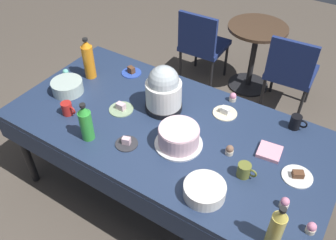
{
  "coord_description": "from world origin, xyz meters",
  "views": [
    {
      "loc": [
        0.95,
        -1.49,
        2.37
      ],
      "look_at": [
        0.0,
        0.0,
        0.8
      ],
      "focal_mm": 38.15,
      "sensor_mm": 36.0,
      "label": 1
    }
  ],
  "objects_px": {
    "dessert_plate_cream": "(225,112)",
    "cupcake_cocoa": "(230,150)",
    "soda_bottle_lime_soda": "(86,123)",
    "frosted_layer_cake": "(179,137)",
    "ceramic_snack_bowl": "(205,190)",
    "cupcake_rose": "(233,97)",
    "dessert_plate_cobalt": "(131,72)",
    "cupcake_berry": "(66,73)",
    "glass_salad_bowl": "(67,87)",
    "maroon_chair_right": "(291,70)",
    "maroon_chair_left": "(202,43)",
    "potluck_table": "(168,132)",
    "cupcake_vanilla": "(285,203)",
    "soda_bottle_orange_juice": "(88,59)",
    "coffee_mug_red": "(67,109)",
    "dessert_plate_charcoal": "(127,143)",
    "dessert_plate_sage": "(121,108)",
    "soda_bottle_ginger_ale": "(277,227)",
    "coffee_mug_black": "(296,122)",
    "coffee_mug_olive": "(244,170)",
    "dessert_plate_white": "(297,176)",
    "slow_cooker": "(164,90)",
    "cupcake_lemon": "(311,228)",
    "round_cafe_table": "(255,46)"
  },
  "relations": [
    {
      "from": "frosted_layer_cake",
      "to": "dessert_plate_charcoal",
      "type": "bearing_deg",
      "value": -147.64
    },
    {
      "from": "cupcake_lemon",
      "to": "round_cafe_table",
      "type": "height_order",
      "value": "cupcake_lemon"
    },
    {
      "from": "dessert_plate_cream",
      "to": "soda_bottle_ginger_ale",
      "type": "distance_m",
      "value": 0.99
    },
    {
      "from": "dessert_plate_white",
      "to": "cupcake_rose",
      "type": "relative_size",
      "value": 2.65
    },
    {
      "from": "soda_bottle_lime_soda",
      "to": "frosted_layer_cake",
      "type": "bearing_deg",
      "value": 26.41
    },
    {
      "from": "glass_salad_bowl",
      "to": "coffee_mug_black",
      "type": "height_order",
      "value": "coffee_mug_black"
    },
    {
      "from": "frosted_layer_cake",
      "to": "ceramic_snack_bowl",
      "type": "relative_size",
      "value": 1.31
    },
    {
      "from": "potluck_table",
      "to": "dessert_plate_charcoal",
      "type": "distance_m",
      "value": 0.32
    },
    {
      "from": "dessert_plate_cobalt",
      "to": "soda_bottle_lime_soda",
      "type": "distance_m",
      "value": 0.78
    },
    {
      "from": "cupcake_berry",
      "to": "maroon_chair_left",
      "type": "bearing_deg",
      "value": 73.24
    },
    {
      "from": "cupcake_lemon",
      "to": "soda_bottle_orange_juice",
      "type": "height_order",
      "value": "soda_bottle_orange_juice"
    },
    {
      "from": "soda_bottle_ginger_ale",
      "to": "coffee_mug_black",
      "type": "relative_size",
      "value": 2.41
    },
    {
      "from": "potluck_table",
      "to": "slow_cooker",
      "type": "xyz_separation_m",
      "value": [
        -0.12,
        0.14,
        0.22
      ]
    },
    {
      "from": "glass_salad_bowl",
      "to": "maroon_chair_right",
      "type": "distance_m",
      "value": 2.05
    },
    {
      "from": "soda_bottle_lime_soda",
      "to": "coffee_mug_olive",
      "type": "height_order",
      "value": "soda_bottle_lime_soda"
    },
    {
      "from": "dessert_plate_cream",
      "to": "cupcake_cocoa",
      "type": "distance_m",
      "value": 0.38
    },
    {
      "from": "coffee_mug_olive",
      "to": "maroon_chair_left",
      "type": "distance_m",
      "value": 2.03
    },
    {
      "from": "cupcake_lemon",
      "to": "maroon_chair_right",
      "type": "xyz_separation_m",
      "value": [
        -0.63,
        1.8,
        -0.29
      ]
    },
    {
      "from": "dessert_plate_cobalt",
      "to": "soda_bottle_ginger_ale",
      "type": "bearing_deg",
      "value": -28.78
    },
    {
      "from": "dessert_plate_cream",
      "to": "cupcake_berry",
      "type": "height_order",
      "value": "cupcake_berry"
    },
    {
      "from": "coffee_mug_black",
      "to": "maroon_chair_right",
      "type": "relative_size",
      "value": 0.14
    },
    {
      "from": "dessert_plate_cobalt",
      "to": "coffee_mug_red",
      "type": "distance_m",
      "value": 0.64
    },
    {
      "from": "coffee_mug_olive",
      "to": "cupcake_lemon",
      "type": "bearing_deg",
      "value": -20.09
    },
    {
      "from": "cupcake_cocoa",
      "to": "soda_bottle_lime_soda",
      "type": "bearing_deg",
      "value": -156.6
    },
    {
      "from": "ceramic_snack_bowl",
      "to": "cupcake_rose",
      "type": "xyz_separation_m",
      "value": [
        -0.22,
        0.85,
        -0.01
      ]
    },
    {
      "from": "frosted_layer_cake",
      "to": "dessert_plate_sage",
      "type": "xyz_separation_m",
      "value": [
        -0.52,
        0.07,
        -0.05
      ]
    },
    {
      "from": "soda_bottle_ginger_ale",
      "to": "soda_bottle_lime_soda",
      "type": "xyz_separation_m",
      "value": [
        -1.26,
        0.07,
        -0.0
      ]
    },
    {
      "from": "cupcake_cocoa",
      "to": "maroon_chair_left",
      "type": "relative_size",
      "value": 0.08
    },
    {
      "from": "cupcake_berry",
      "to": "frosted_layer_cake",
      "type": "bearing_deg",
      "value": -8.25
    },
    {
      "from": "soda_bottle_orange_juice",
      "to": "maroon_chair_left",
      "type": "height_order",
      "value": "soda_bottle_orange_juice"
    },
    {
      "from": "cupcake_cocoa",
      "to": "cupcake_rose",
      "type": "bearing_deg",
      "value": 112.72
    },
    {
      "from": "cupcake_berry",
      "to": "soda_bottle_lime_soda",
      "type": "bearing_deg",
      "value": -34.51
    },
    {
      "from": "frosted_layer_cake",
      "to": "ceramic_snack_bowl",
      "type": "xyz_separation_m",
      "value": [
        0.32,
        -0.26,
        -0.03
      ]
    },
    {
      "from": "glass_salad_bowl",
      "to": "cupcake_cocoa",
      "type": "distance_m",
      "value": 1.29
    },
    {
      "from": "dessert_plate_sage",
      "to": "round_cafe_table",
      "type": "xyz_separation_m",
      "value": [
        0.32,
        1.78,
        -0.27
      ]
    },
    {
      "from": "potluck_table",
      "to": "cupcake_vanilla",
      "type": "distance_m",
      "value": 0.9
    },
    {
      "from": "cupcake_rose",
      "to": "dessert_plate_white",
      "type": "bearing_deg",
      "value": -36.06
    },
    {
      "from": "glass_salad_bowl",
      "to": "coffee_mug_olive",
      "type": "height_order",
      "value": "glass_salad_bowl"
    },
    {
      "from": "glass_salad_bowl",
      "to": "coffee_mug_black",
      "type": "xyz_separation_m",
      "value": [
        1.56,
        0.52,
        0.0
      ]
    },
    {
      "from": "dessert_plate_sage",
      "to": "maroon_chair_left",
      "type": "relative_size",
      "value": 0.2
    },
    {
      "from": "coffee_mug_red",
      "to": "cupcake_lemon",
      "type": "bearing_deg",
      "value": -0.39
    },
    {
      "from": "dessert_plate_charcoal",
      "to": "soda_bottle_lime_soda",
      "type": "distance_m",
      "value": 0.28
    },
    {
      "from": "round_cafe_table",
      "to": "cupcake_vanilla",
      "type": "bearing_deg",
      "value": -64.77
    },
    {
      "from": "ceramic_snack_bowl",
      "to": "cupcake_lemon",
      "type": "xyz_separation_m",
      "value": [
        0.56,
        0.09,
        -0.01
      ]
    },
    {
      "from": "cupcake_berry",
      "to": "coffee_mug_black",
      "type": "relative_size",
      "value": 0.59
    },
    {
      "from": "slow_cooker",
      "to": "ceramic_snack_bowl",
      "type": "height_order",
      "value": "slow_cooker"
    },
    {
      "from": "cupcake_lemon",
      "to": "soda_bottle_ginger_ale",
      "type": "distance_m",
      "value": 0.23
    },
    {
      "from": "potluck_table",
      "to": "dessert_plate_charcoal",
      "type": "xyz_separation_m",
      "value": [
        -0.13,
        -0.29,
        0.07
      ]
    },
    {
      "from": "dessert_plate_white",
      "to": "cupcake_rose",
      "type": "height_order",
      "value": "cupcake_rose"
    },
    {
      "from": "coffee_mug_red",
      "to": "coffee_mug_olive",
      "type": "bearing_deg",
      "value": 6.64
    }
  ]
}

